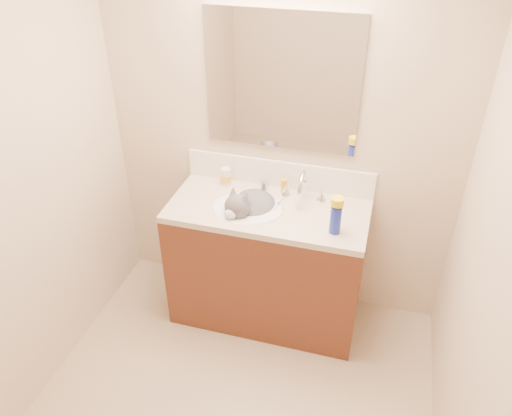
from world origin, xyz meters
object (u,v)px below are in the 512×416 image
Objects in this scene: vanity_cabinet at (267,266)px; cat at (250,209)px; basin at (247,217)px; faucet at (303,188)px; spray_can at (335,220)px; pill_bottle at (226,177)px; amber_bottle at (284,186)px; silver_jar at (264,185)px.

vanity_cabinet is 2.69× the size of cat.
basin is (-0.12, -0.03, 0.38)m from vanity_cabinet.
faucet reaches higher than cat.
pill_bottle is at bearing 156.23° from spray_can.
cat is 4.97× the size of amber_bottle.
silver_jar is at bearing 165.96° from faucet.
spray_can is at bearing -48.92° from faucet.
vanity_cabinet is 13.38× the size of amber_bottle.
pill_bottle is (-0.51, 0.06, -0.03)m from faucet.
cat reaches higher than vanity_cabinet.
basin is 1.01× the size of cat.
silver_jar is (0.04, 0.23, 0.10)m from basin.
spray_can is (0.53, -0.14, 0.11)m from cat.
pill_bottle is at bearing -178.11° from amber_bottle.
basin is 0.05m from cat.
pill_bottle is 0.38m from amber_bottle.
vanity_cabinet is at bearing 14.04° from basin.
vanity_cabinet is at bearing -142.71° from faucet.
pill_bottle is 1.98× the size of silver_jar.
pill_bottle is at bearing 173.76° from faucet.
vanity_cabinet is 4.29× the size of faucet.
faucet is 0.27m from silver_jar.
pill_bottle is at bearing -178.04° from silver_jar.
spray_can is at bearing -17.98° from vanity_cabinet.
faucet is at bearing 46.37° from cat.
amber_bottle is at bearing 152.58° from faucet.
faucet is 0.63× the size of cat.
vanity_cabinet is 2.67× the size of basin.
vanity_cabinet is at bearing -103.50° from amber_bottle.
cat reaches higher than basin.
basin is 3.89× the size of pill_bottle.
faucet reaches higher than pill_bottle.
cat is at bearing -99.56° from silver_jar.
pill_bottle reaches higher than amber_bottle.
cat is (0.01, 0.03, 0.04)m from basin.
amber_bottle is (0.13, 0.00, 0.02)m from silver_jar.
faucet is at bearing -14.04° from silver_jar.
vanity_cabinet is 10.36× the size of pill_bottle.
cat reaches higher than silver_jar.
cat is 0.56m from spray_can.
amber_bottle is (0.05, 0.20, 0.49)m from vanity_cabinet.
vanity_cabinet is 0.53m from silver_jar.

